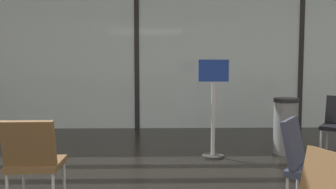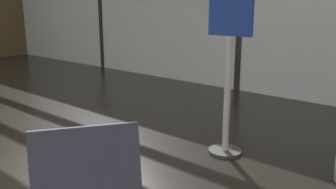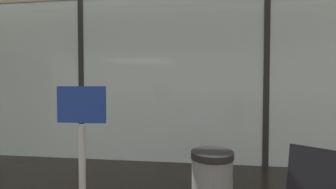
{
  "view_description": "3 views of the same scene",
  "coord_description": "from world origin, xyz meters",
  "views": [
    {
      "loc": [
        0.49,
        -2.49,
        1.38
      ],
      "look_at": [
        0.69,
        6.47,
        0.61
      ],
      "focal_mm": 38.47,
      "sensor_mm": 36.0,
      "label": 1
    },
    {
      "loc": [
        2.97,
        -0.08,
        1.39
      ],
      "look_at": [
        1.59,
        1.53,
        0.86
      ],
      "focal_mm": 38.52,
      "sensor_mm": 36.0,
      "label": 2
    },
    {
      "loc": [
        2.28,
        0.84,
        1.43
      ],
      "look_at": [
        1.63,
        5.91,
        1.26
      ],
      "focal_mm": 24.7,
      "sensor_mm": 36.0,
      "label": 3
    }
  ],
  "objects": [
    {
      "name": "info_sign",
      "position": [
        1.27,
        2.75,
        0.68
      ],
      "size": [
        0.44,
        0.32,
        1.44
      ],
      "color": "#333333",
      "rests_on": "ground"
    },
    {
      "name": "glass_curtain_wall",
      "position": [
        0.0,
        5.2,
        1.57
      ],
      "size": [
        14.0,
        0.08,
        3.14
      ],
      "primitive_type": "cube",
      "color": "silver",
      "rests_on": "ground"
    },
    {
      "name": "window_mullion_1",
      "position": [
        0.0,
        5.2,
        1.57
      ],
      "size": [
        0.1,
        0.12,
        3.14
      ],
      "primitive_type": "cube",
      "color": "black",
      "rests_on": "ground"
    },
    {
      "name": "window_mullion_2",
      "position": [
        3.5,
        5.2,
        1.57
      ],
      "size": [
        0.1,
        0.12,
        3.14
      ],
      "primitive_type": "cube",
      "color": "black",
      "rests_on": "ground"
    },
    {
      "name": "parked_airplane",
      "position": [
        -1.44,
        10.93,
        1.81
      ],
      "size": [
        13.08,
        3.62,
        3.62
      ],
      "color": "silver",
      "rests_on": "ground"
    }
  ]
}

